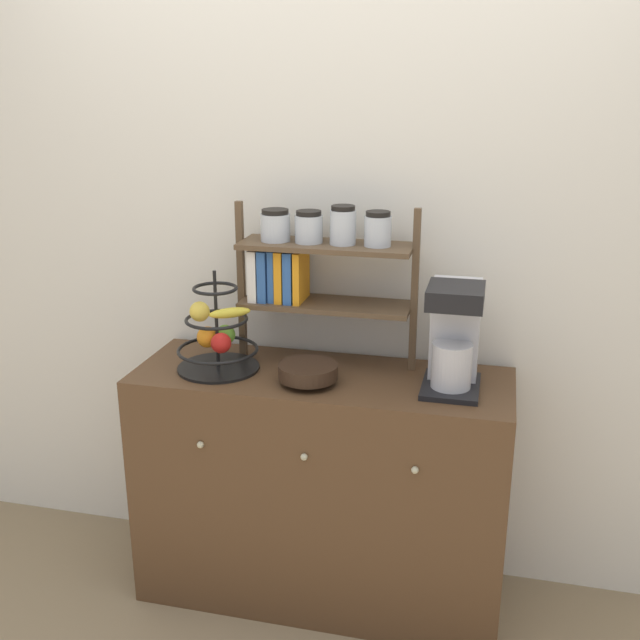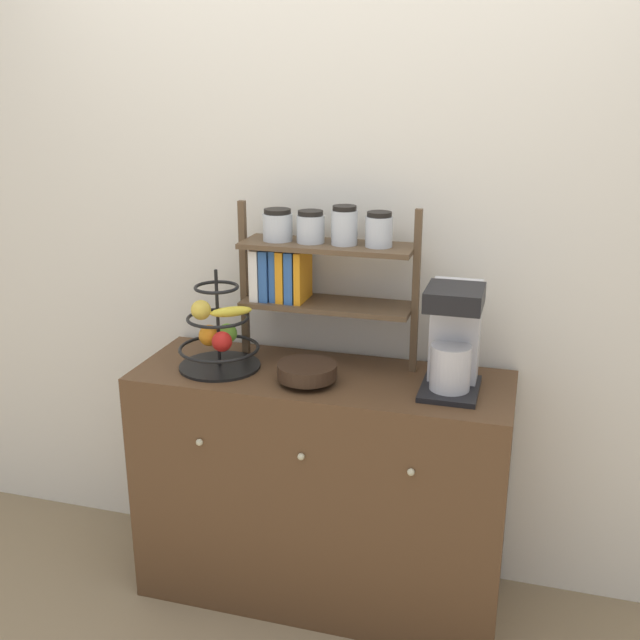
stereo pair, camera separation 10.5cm
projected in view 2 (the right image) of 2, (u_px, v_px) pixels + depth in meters
The scene contains 7 objects.
ground_plane at pixel (303, 629), 2.66m from camera, with size 12.00×12.00×0.00m, color #847051.
wall_back at pixel (342, 242), 2.73m from camera, with size 7.00×0.05×2.60m, color silver.
sideboard at pixel (321, 487), 2.74m from camera, with size 1.32×0.48×0.88m.
coffee_maker at pixel (454, 337), 2.44m from camera, with size 0.19×0.25×0.36m.
fruit_stand at pixel (218, 336), 2.64m from camera, with size 0.29×0.29×0.36m.
wooden_bowl at pixel (307, 372), 2.52m from camera, with size 0.20×0.20×0.07m.
shelf_hutch at pixel (311, 261), 2.62m from camera, with size 0.65×0.20×0.57m.
Camera 2 is at (0.67, -2.09, 1.87)m, focal length 42.00 mm.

